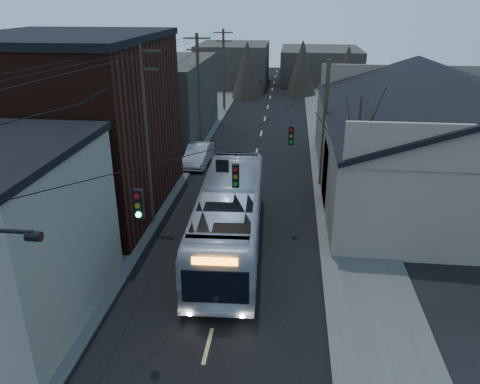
# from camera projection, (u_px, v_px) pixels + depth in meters

# --- Properties ---
(road_surface) EXTENTS (9.00, 110.00, 0.02)m
(road_surface) POSITION_uv_depth(u_px,v_px,m) (255.00, 160.00, 37.70)
(road_surface) COLOR black
(road_surface) RESTS_ON ground
(sidewalk_left) EXTENTS (4.00, 110.00, 0.12)m
(sidewalk_left) POSITION_uv_depth(u_px,v_px,m) (176.00, 156.00, 38.33)
(sidewalk_left) COLOR #474744
(sidewalk_left) RESTS_ON ground
(sidewalk_right) EXTENTS (4.00, 110.00, 0.12)m
(sidewalk_right) POSITION_uv_depth(u_px,v_px,m) (336.00, 162.00, 37.03)
(sidewalk_right) COLOR #474744
(sidewalk_right) RESTS_ON ground
(building_brick) EXTENTS (10.00, 12.00, 10.00)m
(building_brick) POSITION_uv_depth(u_px,v_px,m) (74.00, 127.00, 27.61)
(building_brick) COLOR black
(building_brick) RESTS_ON ground
(building_left_far) EXTENTS (9.00, 14.00, 7.00)m
(building_left_far) POSITION_uv_depth(u_px,v_px,m) (157.00, 99.00, 42.83)
(building_left_far) COLOR #312B27
(building_left_far) RESTS_ON ground
(warehouse) EXTENTS (16.16, 20.60, 7.73)m
(warehouse) POSITION_uv_depth(u_px,v_px,m) (446.00, 152.00, 30.78)
(warehouse) COLOR #7C6D5A
(warehouse) RESTS_ON ground
(building_far_left) EXTENTS (10.00, 12.00, 6.00)m
(building_far_left) POSITION_uv_depth(u_px,v_px,m) (233.00, 65.00, 69.30)
(building_far_left) COLOR #312B27
(building_far_left) RESTS_ON ground
(building_far_right) EXTENTS (12.00, 14.00, 5.00)m
(building_far_right) POSITION_uv_depth(u_px,v_px,m) (320.00, 65.00, 72.78)
(building_far_right) COLOR #312B27
(building_far_right) RESTS_ON ground
(bare_tree) EXTENTS (0.40, 0.40, 7.20)m
(bare_tree) POSITION_uv_depth(u_px,v_px,m) (356.00, 159.00, 26.49)
(bare_tree) COLOR black
(bare_tree) RESTS_ON ground
(utility_lines) EXTENTS (11.24, 45.28, 10.50)m
(utility_lines) POSITION_uv_depth(u_px,v_px,m) (201.00, 115.00, 30.74)
(utility_lines) COLOR #382B1E
(utility_lines) RESTS_ON ground
(bus) EXTENTS (3.56, 12.97, 3.58)m
(bus) POSITION_uv_depth(u_px,v_px,m) (230.00, 217.00, 23.70)
(bus) COLOR silver
(bus) RESTS_ON ground
(parked_car) EXTENTS (1.76, 4.80, 1.57)m
(parked_car) POSITION_uv_depth(u_px,v_px,m) (198.00, 155.00, 36.44)
(parked_car) COLOR #A7A9AF
(parked_car) RESTS_ON ground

